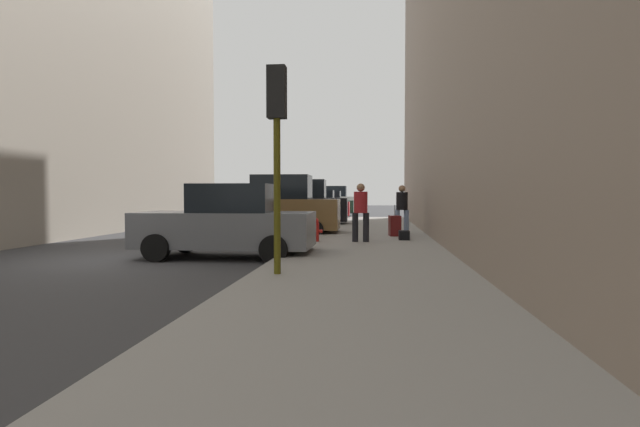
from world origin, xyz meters
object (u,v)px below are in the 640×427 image
Objects in this scene: parked_dark_green_sedan at (325,204)px; parked_gray_coupe at (228,223)px; parked_black_suv at (301,205)px; duffel_bag at (404,235)px; fire_hydrant at (315,230)px; parked_red_hatchback at (315,206)px; rolling_suitcase at (395,226)px; pedestrian_in_red_jacket at (361,209)px; parked_white_van at (332,200)px; pedestrian_in_jeans at (402,207)px; parked_bronze_suv at (278,208)px; traffic_light at (277,124)px.

parked_gray_coupe is at bearing -90.00° from parked_dark_green_sedan.
parked_dark_green_sedan is at bearing 90.00° from parked_black_suv.
duffel_bag is at bearing 39.38° from parked_gray_coupe.
duffel_bag is at bearing 16.88° from fire_hydrant.
parked_red_hatchback is 13.59m from rolling_suitcase.
pedestrian_in_red_jacket is (3.14, -15.14, 0.26)m from parked_red_hatchback.
fire_hydrant is 1.60× the size of duffel_bag.
parked_white_van is 25.42m from rolling_suitcase.
parked_gray_coupe is 7.40m from pedestrian_in_jeans.
parked_black_suv is at bearing -90.00° from parked_white_van.
parked_black_suv is at bearing 90.00° from parked_gray_coupe.
parked_dark_green_sedan is at bearing -90.00° from parked_white_van.
pedestrian_in_jeans is (4.50, -24.29, 0.07)m from parked_white_van.
pedestrian_in_jeans reaches higher than fire_hydrant.
parked_red_hatchback is 2.48× the size of pedestrian_in_jeans.
parked_bronze_suv is at bearing 132.09° from pedestrian_in_red_jacket.
parked_white_van is at bearing 90.00° from parked_red_hatchback.
parked_black_suv is 4.48× the size of rolling_suitcase.
parked_bronze_suv is (-0.00, 6.35, 0.18)m from parked_gray_coupe.
parked_white_van is at bearing 93.18° from traffic_light.
parked_black_suv reaches higher than fire_hydrant.
parked_dark_green_sedan is 4.06× the size of rolling_suitcase.
parked_black_suv is 1.10× the size of parked_red_hatchback.
parked_bronze_suv is 0.99× the size of parked_black_suv.
rolling_suitcase is at bearing 64.12° from pedestrian_in_red_jacket.
parked_red_hatchback is 21.40m from traffic_light.
parked_red_hatchback is 15.29m from fire_hydrant.
fire_hydrant is (1.80, -9.15, -0.54)m from parked_black_suv.
traffic_light is (0.05, -6.06, 2.26)m from fire_hydrant.
pedestrian_in_red_jacket is at bearing -114.38° from pedestrian_in_jeans.
parked_gray_coupe reaches higher than rolling_suitcase.
parked_bronze_suv is at bearing 117.22° from fire_hydrant.
parked_black_suv is 2.72× the size of pedestrian_in_red_jacket.
pedestrian_in_jeans is 3.89× the size of duffel_bag.
pedestrian_in_jeans is at bearing -76.04° from parked_dark_green_sedan.
parked_dark_green_sedan reaches higher than fire_hydrant.
fire_hydrant is at bearing -163.12° from duffel_bag.
parked_bronze_suv is 5.26m from duffel_bag.
parked_gray_coupe is at bearing -129.54° from rolling_suitcase.
parked_red_hatchback is at bearing 108.09° from rolling_suitcase.
parked_bronze_suv reaches higher than parked_dark_green_sedan.
parked_black_suv is 9.64m from pedestrian_in_red_jacket.
parked_black_suv is 6.62× the size of fire_hydrant.
duffel_bag is (4.44, -8.35, -0.74)m from parked_black_suv.
pedestrian_in_red_jacket reaches higher than parked_gray_coupe.
rolling_suitcase is (2.36, 8.32, -2.27)m from traffic_light.
parked_black_suv is 11.96m from parked_dark_green_sedan.
duffel_bag is at bearing -72.82° from parked_red_hatchback.
parked_white_van is at bearing 90.00° from parked_bronze_suv.
parked_gray_coupe is 6.64m from rolling_suitcase.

